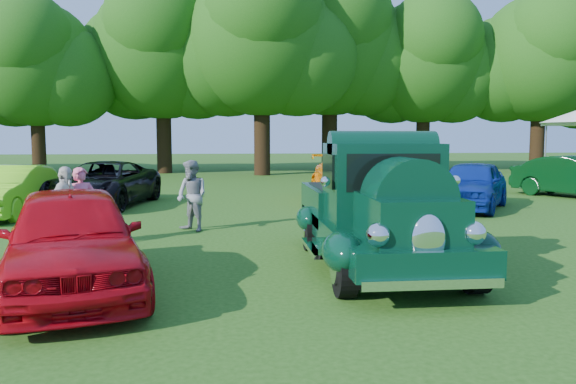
{
  "coord_description": "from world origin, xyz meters",
  "views": [
    {
      "loc": [
        -0.89,
        -8.51,
        2.19
      ],
      "look_at": [
        0.24,
        2.2,
        1.1
      ],
      "focal_mm": 35.0,
      "sensor_mm": 36.0,
      "label": 1
    }
  ],
  "objects": [
    {
      "name": "back_car_black",
      "position": [
        -4.76,
        9.24,
        0.7
      ],
      "size": [
        3.19,
        5.35,
        1.39
      ],
      "primitive_type": "imported",
      "rotation": [
        0.0,
        0.0,
        -0.18
      ],
      "color": "black",
      "rests_on": "ground"
    },
    {
      "name": "back_car_lime",
      "position": [
        -6.82,
        7.34,
        0.69
      ],
      "size": [
        1.72,
        4.25,
        1.37
      ],
      "primitive_type": "imported",
      "rotation": [
        0.0,
        0.0,
        -0.06
      ],
      "color": "#74D91D",
      "rests_on": "ground"
    },
    {
      "name": "tree_line",
      "position": [
        -1.13,
        23.99,
        6.9
      ],
      "size": [
        63.15,
        10.95,
        12.2
      ],
      "color": "black",
      "rests_on": "ground"
    },
    {
      "name": "back_car_blue",
      "position": [
        6.3,
        7.48,
        0.72
      ],
      "size": [
        3.78,
        4.49,
        1.45
      ],
      "primitive_type": "imported",
      "rotation": [
        0.0,
        0.0,
        -0.59
      ],
      "color": "navy",
      "rests_on": "ground"
    },
    {
      "name": "back_car_orange",
      "position": [
        3.18,
        9.3,
        0.78
      ],
      "size": [
        2.46,
        5.5,
        1.57
      ],
      "primitive_type": "imported",
      "rotation": [
        0.0,
        0.0,
        0.05
      ],
      "color": "orange",
      "rests_on": "ground"
    },
    {
      "name": "ground",
      "position": [
        0.0,
        0.0,
        0.0
      ],
      "size": [
        120.0,
        120.0,
        0.0
      ],
      "primitive_type": "plane",
      "color": "#204A11",
      "rests_on": "ground"
    },
    {
      "name": "hero_pickup",
      "position": [
        1.57,
        0.58,
        0.89
      ],
      "size": [
        2.46,
        5.27,
        2.06
      ],
      "color": "black",
      "rests_on": "ground"
    },
    {
      "name": "spectator_white",
      "position": [
        -4.07,
        2.72,
        0.8
      ],
      "size": [
        0.65,
        1.01,
        1.59
      ],
      "primitive_type": "imported",
      "rotation": [
        0.0,
        0.0,
        1.26
      ],
      "color": "silver",
      "rests_on": "ground"
    },
    {
      "name": "spectator_grey",
      "position": [
        -1.74,
        4.38,
        0.82
      ],
      "size": [
        1.0,
        1.0,
        1.63
      ],
      "primitive_type": "imported",
      "rotation": [
        0.0,
        0.0,
        -0.8
      ],
      "color": "gray",
      "rests_on": "ground"
    },
    {
      "name": "red_convertible",
      "position": [
        -3.08,
        -0.54,
        0.75
      ],
      "size": [
        2.93,
        4.73,
        1.5
      ],
      "primitive_type": "imported",
      "rotation": [
        0.0,
        0.0,
        0.28
      ],
      "color": "#A90710",
      "rests_on": "ground"
    },
    {
      "name": "spectator_pink",
      "position": [
        -3.84,
        3.04,
        0.78
      ],
      "size": [
        0.68,
        0.62,
        1.55
      ],
      "primitive_type": "imported",
      "rotation": [
        0.0,
        0.0,
        0.57
      ],
      "color": "#E75F84",
      "rests_on": "ground"
    }
  ]
}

